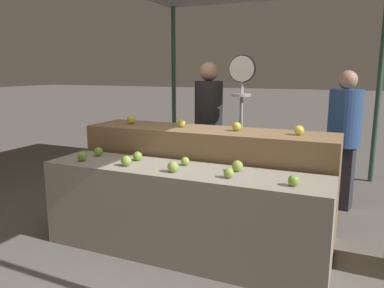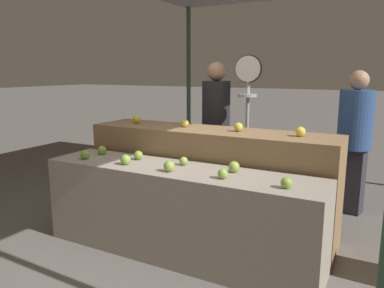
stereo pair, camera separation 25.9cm
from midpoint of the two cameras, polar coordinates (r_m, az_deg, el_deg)
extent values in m
plane|color=#66605B|center=(3.34, -4.05, -16.38)|extent=(60.00, 60.00, 0.00)
cylinder|color=#33513D|center=(6.37, -3.97, 8.73)|extent=(0.07, 0.07, 2.56)
cylinder|color=#33513D|center=(5.65, 25.42, 7.40)|extent=(0.07, 0.07, 2.56)
cube|color=gray|center=(3.18, -4.14, -10.36)|extent=(2.40, 0.55, 0.75)
cube|color=olive|center=(3.65, 0.22, -5.45)|extent=(2.40, 0.55, 0.99)
sphere|color=#84AD3D|center=(3.48, -18.46, -1.82)|extent=(0.08, 0.08, 0.08)
sphere|color=#84AD3D|center=(3.21, -12.29, -2.54)|extent=(0.09, 0.09, 0.09)
sphere|color=#8EB247|center=(2.96, -5.44, -3.49)|extent=(0.09, 0.09, 0.09)
sphere|color=#8EB247|center=(2.79, 2.96, -4.46)|extent=(0.08, 0.08, 0.08)
sphere|color=#84AD3D|center=(2.66, 12.53, -5.50)|extent=(0.08, 0.08, 0.08)
sphere|color=#84AD3D|center=(3.64, -16.08, -1.15)|extent=(0.08, 0.08, 0.08)
sphere|color=#7AA338|center=(3.37, -10.49, -1.85)|extent=(0.08, 0.08, 0.08)
sphere|color=#8EB247|center=(3.16, -3.40, -2.65)|extent=(0.07, 0.07, 0.07)
sphere|color=#8EB247|center=(2.97, 4.46, -3.38)|extent=(0.09, 0.09, 0.09)
sphere|color=gold|center=(3.96, -11.14, 3.62)|extent=(0.09, 0.09, 0.09)
sphere|color=gold|center=(3.67, -3.64, 3.17)|extent=(0.08, 0.08, 0.08)
sphere|color=gold|center=(3.44, 4.71, 2.66)|extent=(0.08, 0.08, 0.08)
sphere|color=yellow|center=(3.30, 13.86, 2.02)|extent=(0.08, 0.08, 0.08)
cylinder|color=#99999E|center=(4.10, 5.62, 0.56)|extent=(0.04, 0.04, 1.59)
cylinder|color=black|center=(4.03, 5.81, 11.33)|extent=(0.29, 0.01, 0.29)
cylinder|color=silver|center=(4.01, 5.74, 11.33)|extent=(0.27, 0.02, 0.27)
cylinder|color=#99999E|center=(4.02, 5.69, 8.43)|extent=(0.01, 0.01, 0.14)
cylinder|color=#99999E|center=(4.02, 5.67, 7.43)|extent=(0.20, 0.20, 0.03)
cube|color=#2D2D38|center=(4.46, 0.80, -3.95)|extent=(0.26, 0.18, 0.76)
cylinder|color=#232328|center=(4.33, 0.82, 5.19)|extent=(0.37, 0.37, 0.66)
sphere|color=tan|center=(4.31, 0.84, 11.00)|extent=(0.22, 0.22, 0.22)
cube|color=#2D2D38|center=(4.51, 20.13, -4.77)|extent=(0.29, 0.22, 0.72)
cylinder|color=#2D4C84|center=(4.38, 20.71, 3.71)|extent=(0.43, 0.43, 0.62)
sphere|color=tan|center=(4.35, 21.09, 9.12)|extent=(0.20, 0.20, 0.20)
camera|label=1|loc=(0.13, -92.25, -0.44)|focal=35.00mm
camera|label=2|loc=(0.13, 87.75, 0.44)|focal=35.00mm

